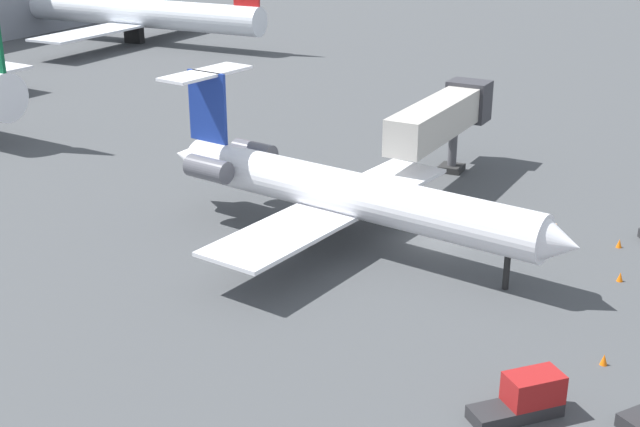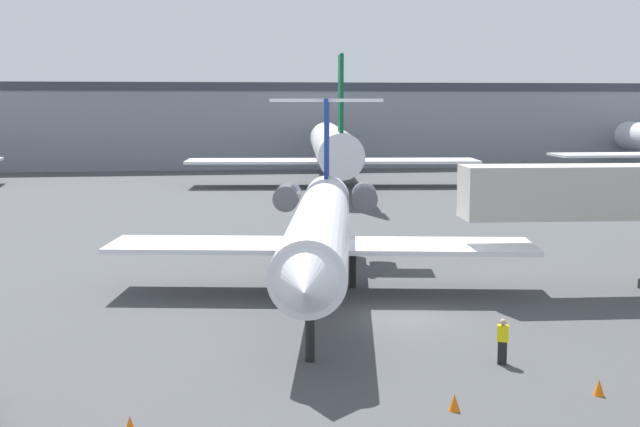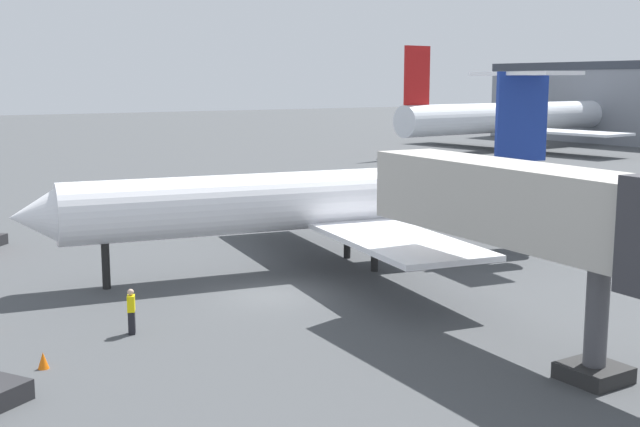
# 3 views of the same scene
# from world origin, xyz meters

# --- Properties ---
(ground_plane) EXTENTS (400.00, 400.00, 0.10)m
(ground_plane) POSITION_xyz_m (0.00, 0.00, -0.05)
(ground_plane) COLOR #424447
(regional_jet) EXTENTS (21.56, 29.15, 9.64)m
(regional_jet) POSITION_xyz_m (-2.86, 5.64, 3.51)
(regional_jet) COLOR white
(regional_jet) RESTS_ON ground_plane
(jet_bridge) EXTENTS (14.77, 3.89, 6.68)m
(jet_bridge) POSITION_xyz_m (12.25, 3.59, 4.97)
(jet_bridge) COLOR #B7B2A8
(jet_bridge) RESTS_ON ground_plane
(ground_crew_marshaller) EXTENTS (0.47, 0.40, 1.69)m
(ground_crew_marshaller) POSITION_xyz_m (2.01, -6.89, 0.86)
(ground_crew_marshaller) COLOR black
(ground_crew_marshaller) RESTS_ON ground_plane
(traffic_cone_near) EXTENTS (0.36, 0.36, 0.55)m
(traffic_cone_near) POSITION_xyz_m (3.96, -10.56, 0.28)
(traffic_cone_near) COLOR orange
(traffic_cone_near) RESTS_ON ground_plane
(parked_airliner_west_end) EXTENTS (33.36, 39.47, 13.30)m
(parked_airliner_west_end) POSITION_xyz_m (-47.48, 63.80, 4.24)
(parked_airliner_west_end) COLOR silver
(parked_airliner_west_end) RESTS_ON ground_plane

